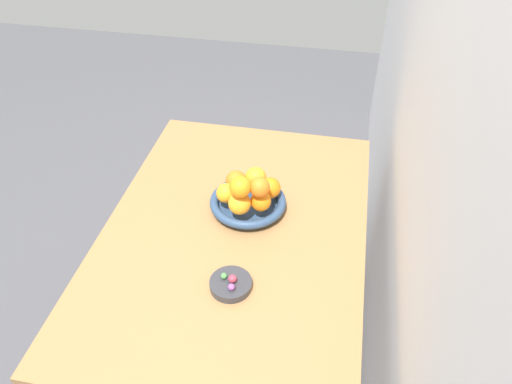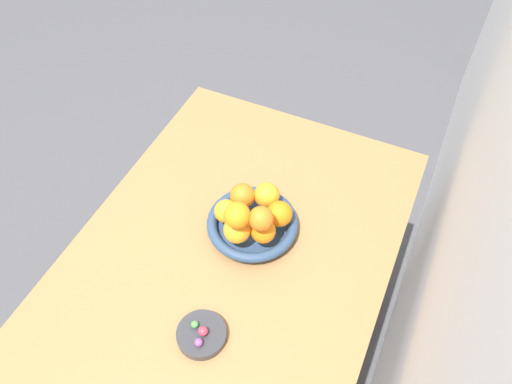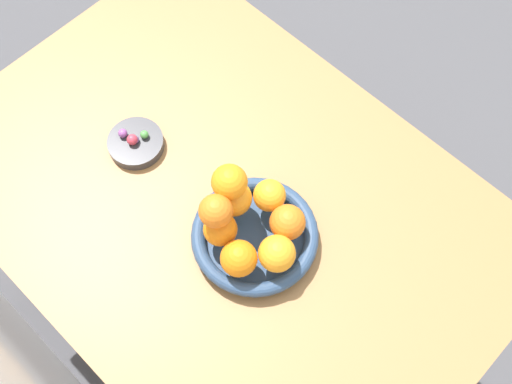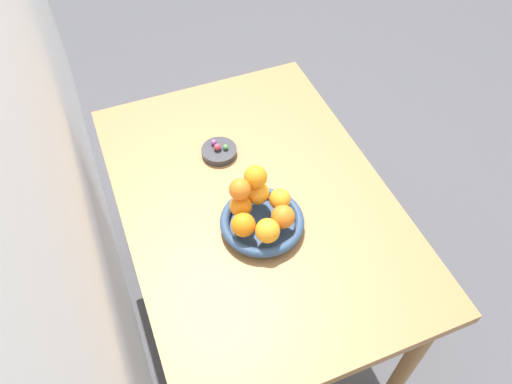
{
  "view_description": "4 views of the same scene",
  "coord_description": "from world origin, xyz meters",
  "views": [
    {
      "loc": [
        1.01,
        0.26,
        1.76
      ],
      "look_at": [
        -0.1,
        0.05,
        0.81
      ],
      "focal_mm": 35.0,
      "sensor_mm": 36.0,
      "label": 1
    },
    {
      "loc": [
        0.56,
        0.33,
        1.79
      ],
      "look_at": [
        -0.12,
        0.02,
        0.87
      ],
      "focal_mm": 35.0,
      "sensor_mm": 36.0,
      "label": 2
    },
    {
      "loc": [
        -0.41,
        0.33,
        1.85
      ],
      "look_at": [
        -0.07,
        -0.01,
        0.85
      ],
      "focal_mm": 45.0,
      "sensor_mm": 36.0,
      "label": 3
    },
    {
      "loc": [
        -0.84,
        0.33,
        1.88
      ],
      "look_at": [
        -0.07,
        0.02,
        0.85
      ],
      "focal_mm": 35.0,
      "sensor_mm": 36.0,
      "label": 4
    }
  ],
  "objects": [
    {
      "name": "candy_ball_3",
      "position": [
        0.23,
        0.05,
        0.77
      ],
      "size": [
        0.02,
        0.02,
        0.02
      ],
      "primitive_type": "sphere",
      "color": "#8C4C99",
      "rests_on": "candy_dish"
    },
    {
      "name": "orange_1",
      "position": [
        -0.08,
        -0.04,
        0.81
      ],
      "size": [
        0.06,
        0.06,
        0.06
      ],
      "primitive_type": "sphere",
      "color": "orange",
      "rests_on": "fruit_bowl"
    },
    {
      "name": "candy_ball_1",
      "position": [
        0.2,
        0.04,
        0.77
      ],
      "size": [
        0.02,
        0.02,
        0.02
      ],
      "primitive_type": "sphere",
      "color": "#C6384C",
      "rests_on": "candy_dish"
    },
    {
      "name": "ground_plane",
      "position": [
        0.0,
        0.0,
        0.0
      ],
      "size": [
        6.0,
        6.0,
        0.0
      ],
      "primitive_type": "plane",
      "color": "#4C4C51"
    },
    {
      "name": "dining_table",
      "position": [
        0.0,
        0.0,
        0.65
      ],
      "size": [
        1.1,
        0.76,
        0.74
      ],
      "color": "#9E7042",
      "rests_on": "ground_plane"
    },
    {
      "name": "orange_6",
      "position": [
        -0.04,
        0.01,
        0.88
      ],
      "size": [
        0.06,
        0.06,
        0.06
      ],
      "primitive_type": "sphere",
      "color": "orange",
      "rests_on": "orange_2"
    },
    {
      "name": "fruit_bowl",
      "position": [
        -0.1,
        0.02,
        0.76
      ],
      "size": [
        0.23,
        0.23,
        0.04
      ],
      "color": "navy",
      "rests_on": "dining_table"
    },
    {
      "name": "candy_dish",
      "position": [
        0.21,
        0.04,
        0.75
      ],
      "size": [
        0.11,
        0.11,
        0.02
      ],
      "primitive_type": "cylinder",
      "color": "#333338",
      "rests_on": "dining_table"
    },
    {
      "name": "orange_0",
      "position": [
        -0.14,
        -0.02,
        0.81
      ],
      "size": [
        0.06,
        0.06,
        0.06
      ],
      "primitive_type": "sphere",
      "color": "orange",
      "rests_on": "fruit_bowl"
    },
    {
      "name": "candy_ball_2",
      "position": [
        0.2,
        0.02,
        0.77
      ],
      "size": [
        0.02,
        0.02,
        0.02
      ],
      "primitive_type": "sphere",
      "color": "#4C9947",
      "rests_on": "candy_dish"
    },
    {
      "name": "orange_4",
      "position": [
        -0.13,
        0.08,
        0.81
      ],
      "size": [
        0.07,
        0.07,
        0.07
      ],
      "primitive_type": "sphere",
      "color": "orange",
      "rests_on": "fruit_bowl"
    },
    {
      "name": "orange_3",
      "position": [
        -0.06,
        0.07,
        0.81
      ],
      "size": [
        0.06,
        0.06,
        0.06
      ],
      "primitive_type": "sphere",
      "color": "orange",
      "rests_on": "fruit_bowl"
    },
    {
      "name": "orange_5",
      "position": [
        -0.17,
        0.03,
        0.81
      ],
      "size": [
        0.07,
        0.07,
        0.07
      ],
      "primitive_type": "sphere",
      "color": "orange",
      "rests_on": "fruit_bowl"
    },
    {
      "name": "candy_ball_0",
      "position": [
        0.2,
        0.04,
        0.77
      ],
      "size": [
        0.02,
        0.02,
        0.02
      ],
      "primitive_type": "sphere",
      "color": "#8C4C99",
      "rests_on": "candy_dish"
    },
    {
      "name": "orange_7",
      "position": [
        -0.06,
        0.06,
        0.87
      ],
      "size": [
        0.06,
        0.06,
        0.06
      ],
      "primitive_type": "sphere",
      "color": "orange",
      "rests_on": "orange_3"
    },
    {
      "name": "orange_2",
      "position": [
        -0.04,
        0.01,
        0.81
      ],
      "size": [
        0.07,
        0.07,
        0.07
      ],
      "primitive_type": "sphere",
      "color": "orange",
      "rests_on": "fruit_bowl"
    }
  ]
}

